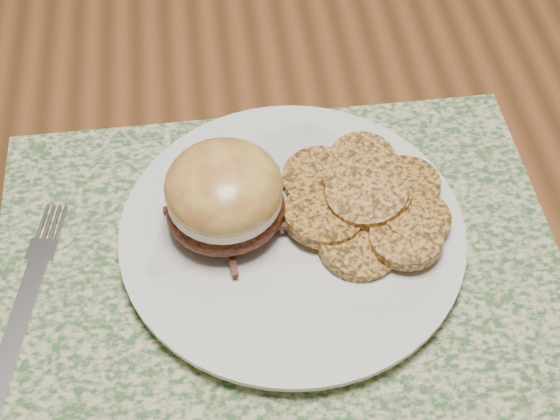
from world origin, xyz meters
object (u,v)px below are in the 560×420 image
object	(u,v)px
dining_table	(462,186)
dinner_plate	(292,234)
pork_sandwich	(224,196)
fork	(26,303)

from	to	relation	value
dining_table	dinner_plate	xyz separation A→B (m)	(-0.19, -0.10, 0.09)
pork_sandwich	fork	size ratio (longest dim) A/B	0.58
dining_table	fork	xyz separation A→B (m)	(-0.40, -0.14, 0.09)
dining_table	dinner_plate	world-z (taller)	dinner_plate
dinner_plate	pork_sandwich	xyz separation A→B (m)	(-0.05, 0.01, 0.04)
pork_sandwich	fork	world-z (taller)	pork_sandwich
dining_table	fork	bearing A→B (deg)	-160.70
dining_table	pork_sandwich	bearing A→B (deg)	-158.85
fork	pork_sandwich	bearing A→B (deg)	28.13
dining_table	fork	distance (m)	0.43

